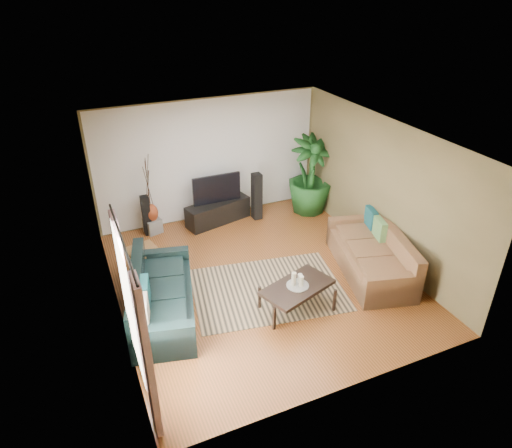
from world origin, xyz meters
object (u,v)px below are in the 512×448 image
pedestal (153,226)px  potted_plant (310,175)px  speaker_right (257,196)px  sofa_right (371,252)px  speaker_left (146,215)px  vase (151,213)px  sofa_left (163,293)px  tv_stand (218,212)px  television (217,189)px  side_table (144,262)px  coffee_table (297,298)px

pedestal → potted_plant: bearing=-6.9°
speaker_right → potted_plant: potted_plant is taller
sofa_right → speaker_left: bearing=-115.9°
speaker_right → vase: bearing=172.9°
sofa_left → tv_stand: size_ratio=1.50×
speaker_left → vase: bearing=14.6°
speaker_left → pedestal: 0.31m
television → speaker_left: 1.60m
sofa_right → pedestal: (-3.39, 3.07, -0.27)m
sofa_left → speaker_left: bearing=7.1°
vase → side_table: size_ratio=0.73×
tv_stand → coffee_table: bearing=-100.9°
tv_stand → television: (0.00, 0.02, 0.56)m
speaker_right → television: bearing=167.5°
television → speaker_right: (0.87, -0.19, -0.26)m
television → pedestal: television is taller
speaker_left → speaker_right: size_ratio=0.82×
potted_plant → speaker_right: bearing=173.8°
television → pedestal: (-1.44, 0.10, -0.65)m
pedestal → sofa_left: bearing=-98.6°
tv_stand → television: size_ratio=1.36×
speaker_left → pedestal: (0.11, 0.03, -0.28)m
speaker_right → vase: speaker_right is taller
sofa_right → vase: bearing=-117.1°
sofa_left → tv_stand: (1.86, 2.64, -0.18)m
pedestal → television: bearing=-4.0°
sofa_right → speaker_right: bearing=-143.6°
side_table → tv_stand: bearing=36.3°
speaker_left → coffee_table: bearing=-63.8°
speaker_left → vase: (0.11, 0.03, 0.02)m
tv_stand → pedestal: bearing=161.2°
speaker_right → potted_plant: (1.26, -0.14, 0.35)m
vase → side_table: (-0.48, -1.53, -0.19)m
sofa_left → television: size_ratio=2.05×
speaker_left → potted_plant: (3.68, -0.40, 0.45)m
speaker_left → speaker_right: 2.44m
sofa_right → tv_stand: size_ratio=1.51×
vase → potted_plant: bearing=-6.9°
coffee_table → television: size_ratio=1.10×
coffee_table → pedestal: 3.88m
speaker_left → side_table: 1.56m
coffee_table → vase: bearing=95.8°
speaker_left → sofa_right: bearing=-41.2°
potted_plant → tv_stand: bearing=171.7°
coffee_table → sofa_right: bearing=-4.5°
sofa_left → vase: sofa_left is taller
sofa_right → speaker_left: size_ratio=2.51×
sofa_right → tv_stand: bearing=-131.5°
potted_plant → coffee_table: bearing=-122.2°
speaker_right → vase: (-2.31, 0.30, -0.08)m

